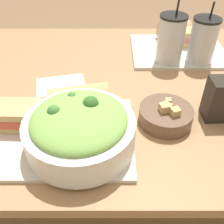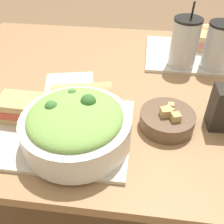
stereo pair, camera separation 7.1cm
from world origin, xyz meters
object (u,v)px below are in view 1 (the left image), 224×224
object	(u,v)px
napkin_folded	(61,85)
baguette_far	(174,30)
salad_bowl	(79,128)
drink_cup_dark	(170,40)
sandwich_far	(184,37)
baguette_near	(79,98)
soup_bowl	(165,115)
sandwich_near	(22,116)
drink_cup_red	(202,42)

from	to	relation	value
napkin_folded	baguette_far	bearing A→B (deg)	38.48
salad_bowl	baguette_far	size ratio (longest dim) A/B	1.82
drink_cup_dark	sandwich_far	bearing A→B (deg)	57.78
baguette_near	sandwich_far	distance (m)	0.60
soup_bowl	sandwich_far	bearing A→B (deg)	72.44
salad_bowl	sandwich_near	distance (m)	0.18
salad_bowl	drink_cup_red	xyz separation A→B (m)	(0.41, 0.44, 0.02)
drink_cup_dark	soup_bowl	bearing A→B (deg)	-100.40
soup_bowl	sandwich_near	bearing A→B (deg)	-176.21
soup_bowl	sandwich_near	world-z (taller)	sandwich_near
baguette_far	drink_cup_dark	distance (m)	0.22
salad_bowl	drink_cup_dark	size ratio (longest dim) A/B	1.19
baguette_far	napkin_folded	distance (m)	0.58
soup_bowl	drink_cup_dark	size ratio (longest dim) A/B	0.66
salad_bowl	baguette_near	xyz separation A→B (m)	(-0.02, 0.15, -0.02)
sandwich_far	drink_cup_red	bearing A→B (deg)	-68.66
drink_cup_dark	napkin_folded	size ratio (longest dim) A/B	1.24
sandwich_near	baguette_far	size ratio (longest dim) A/B	1.03
drink_cup_red	napkin_folded	bearing A→B (deg)	-163.06
soup_bowl	drink_cup_red	world-z (taller)	drink_cup_red
sandwich_near	baguette_near	size ratio (longest dim) A/B	0.83
soup_bowl	drink_cup_red	size ratio (longest dim) A/B	0.69
soup_bowl	napkin_folded	world-z (taller)	soup_bowl
sandwich_far	drink_cup_dark	world-z (taller)	drink_cup_dark
baguette_near	drink_cup_red	world-z (taller)	drink_cup_red
baguette_near	napkin_folded	distance (m)	0.17
soup_bowl	baguette_near	world-z (taller)	baguette_near
baguette_far	drink_cup_red	distance (m)	0.22
baguette_far	drink_cup_red	xyz separation A→B (m)	(0.06, -0.20, 0.04)
soup_bowl	drink_cup_red	distance (m)	0.39
sandwich_near	drink_cup_red	bearing A→B (deg)	34.42
soup_bowl	sandwich_far	xyz separation A→B (m)	(0.15, 0.49, 0.02)
sandwich_far	salad_bowl	bearing A→B (deg)	-112.87
salad_bowl	baguette_far	xyz separation A→B (m)	(0.35, 0.65, -0.02)
drink_cup_dark	sandwich_near	bearing A→B (deg)	-141.32
soup_bowl	napkin_folded	xyz separation A→B (m)	(-0.33, 0.19, -0.02)
soup_bowl	baguette_far	distance (m)	0.56
sandwich_far	baguette_near	bearing A→B (deg)	-121.88
sandwich_far	napkin_folded	bearing A→B (deg)	-137.65
baguette_near	drink_cup_dark	world-z (taller)	drink_cup_dark
drink_cup_red	soup_bowl	bearing A→B (deg)	-118.01
salad_bowl	baguette_far	distance (m)	0.74
baguette_near	baguette_far	xyz separation A→B (m)	(0.37, 0.50, 0.00)
sandwich_near	sandwich_far	xyz separation A→B (m)	(0.55, 0.51, 0.00)
sandwich_near	baguette_near	xyz separation A→B (m)	(0.15, 0.07, 0.01)
drink_cup_dark	napkin_folded	bearing A→B (deg)	-158.34
baguette_far	napkin_folded	world-z (taller)	baguette_far
baguette_near	sandwich_near	bearing A→B (deg)	103.07
drink_cup_dark	drink_cup_red	size ratio (longest dim) A/B	1.05
sandwich_near	drink_cup_red	distance (m)	0.69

